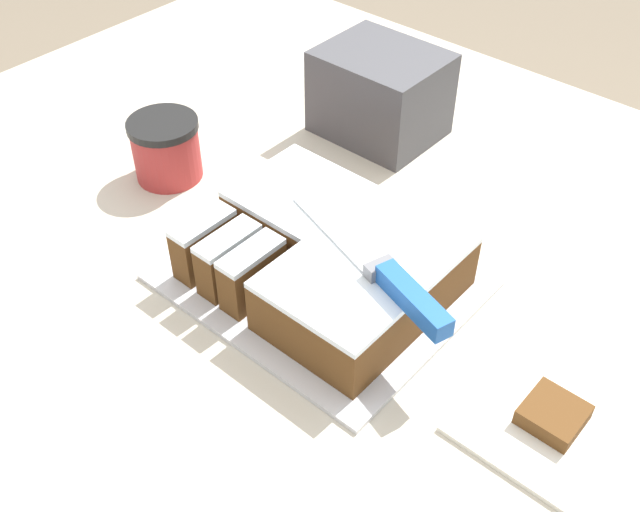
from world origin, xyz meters
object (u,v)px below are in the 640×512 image
Objects in this scene: cake_board at (320,280)px; knife at (394,282)px; coffee_cup at (166,149)px; storage_box at (380,94)px; cake at (326,256)px; brownie at (553,414)px.

knife is (0.11, -0.02, 0.08)m from cake_board.
knife is at bearing -5.67° from coffee_cup.
storage_box reaches higher than coffee_cup.
storage_box is (0.15, 0.28, 0.02)m from coffee_cup.
cake_board is 0.04m from cake.
brownie is at bearing -1.39° from cake.
cake is 2.96× the size of coffee_cup.
coffee_cup is (-0.30, 0.02, 0.04)m from cake_board.
cake_board is 1.18× the size of cake.
cake reaches higher than cake_board.
coffee_cup is 0.32m from storage_box.
cake is 0.30m from brownie.
storage_box is (-0.26, 0.32, -0.02)m from knife.
brownie reaches higher than cake_board.
coffee_cup is 1.69× the size of brownie.
coffee_cup reaches higher than cake.
cake is 0.30m from coffee_cup.
cake_board is 0.30m from coffee_cup.
cake is at bearing -3.74° from coffee_cup.
storage_box is at bearing 145.79° from brownie.
cake_board is at bearing 9.26° from knife.
brownie is at bearing -158.28° from knife.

